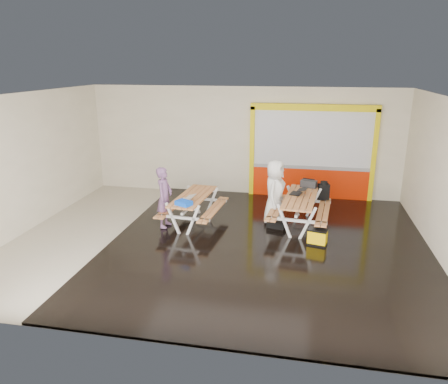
% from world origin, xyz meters
% --- Properties ---
extents(room, '(10.02, 8.02, 3.52)m').
position_xyz_m(room, '(0.00, 0.00, 1.75)').
color(room, '#B7AE9B').
rests_on(room, ground).
extents(deck, '(7.50, 7.98, 0.05)m').
position_xyz_m(deck, '(1.25, 0.00, 0.03)').
color(deck, black).
rests_on(deck, room).
extents(kiosk, '(3.88, 0.16, 3.00)m').
position_xyz_m(kiosk, '(2.20, 3.93, 1.44)').
color(kiosk, red).
rests_on(kiosk, room).
extents(picnic_table_left, '(1.56, 2.18, 0.83)m').
position_xyz_m(picnic_table_left, '(-0.85, 0.97, 0.63)').
color(picnic_table_left, '#BA7A48').
rests_on(picnic_table_left, deck).
extents(picnic_table_right, '(1.68, 2.32, 0.88)m').
position_xyz_m(picnic_table_right, '(1.96, 1.31, 0.67)').
color(picnic_table_right, '#BA7A48').
rests_on(picnic_table_right, deck).
extents(person_left, '(0.42, 0.61, 1.60)m').
position_xyz_m(person_left, '(-1.51, 0.57, 0.87)').
color(person_left, '#744D79').
rests_on(person_left, deck).
extents(person_right, '(0.68, 0.93, 1.75)m').
position_xyz_m(person_right, '(1.27, 1.39, 0.91)').
color(person_right, white).
rests_on(person_right, deck).
extents(laptop_left, '(0.39, 0.36, 0.16)m').
position_xyz_m(laptop_left, '(-0.88, 0.54, 0.88)').
color(laptop_left, silver).
rests_on(laptop_left, picnic_table_left).
extents(laptop_right, '(0.50, 0.47, 0.18)m').
position_xyz_m(laptop_right, '(1.88, 1.50, 0.93)').
color(laptop_right, black).
rests_on(laptop_right, picnic_table_right).
extents(blue_pouch, '(0.46, 0.41, 0.11)m').
position_xyz_m(blue_pouch, '(-0.87, 0.18, 0.88)').
color(blue_pouch, blue).
rests_on(blue_pouch, picnic_table_left).
extents(toolbox, '(0.48, 0.33, 0.25)m').
position_xyz_m(toolbox, '(2.15, 2.21, 0.97)').
color(toolbox, black).
rests_on(toolbox, picnic_table_right).
extents(backpack, '(0.34, 0.26, 0.51)m').
position_xyz_m(backpack, '(2.57, 2.22, 0.79)').
color(backpack, black).
rests_on(backpack, picnic_table_right).
extents(dark_case, '(0.55, 0.47, 0.17)m').
position_xyz_m(dark_case, '(1.38, 1.12, 0.14)').
color(dark_case, black).
rests_on(dark_case, deck).
extents(fluke_bag, '(0.51, 0.39, 0.39)m').
position_xyz_m(fluke_bag, '(2.40, 0.18, 0.24)').
color(fluke_bag, black).
rests_on(fluke_bag, deck).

